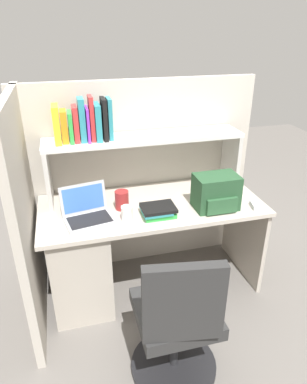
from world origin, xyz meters
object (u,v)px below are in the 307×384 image
Objects in this scene: laptop at (87,212)px; snack_canister at (122,200)px; computer_mouse at (256,205)px; office_chair at (177,328)px; backpack at (216,193)px; paper_cup at (127,213)px.

laptop is 0.26m from snack_canister.
office_chair is at bearing -130.75° from computer_mouse.
snack_canister is 0.14× the size of office_chair.
backpack is at bearing -117.64° from office_chair.
paper_cup is 0.11× the size of office_chair.
snack_canister reaches higher than paper_cup.
backpack is 0.32× the size of office_chair.
paper_cup is at bearing -88.81° from snack_canister.
paper_cup reaches higher than computer_mouse.
snack_canister is at bearing 177.80° from computer_mouse.
backpack is 0.95m from office_chair.
office_chair reaches higher than computer_mouse.
snack_canister is at bearing 17.93° from laptop.
backpack reaches higher than paper_cup.
paper_cup is at bearing -172.15° from computer_mouse.
snack_canister is at bearing 91.19° from paper_cup.
laptop is 1.17× the size of backpack.
computer_mouse is 1.03× the size of paper_cup.
office_chair is at bearing -126.59° from backpack.
paper_cup is 0.76× the size of snack_canister.
laptop reaches higher than snack_canister.
backpack is at bearing 177.12° from computer_mouse.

